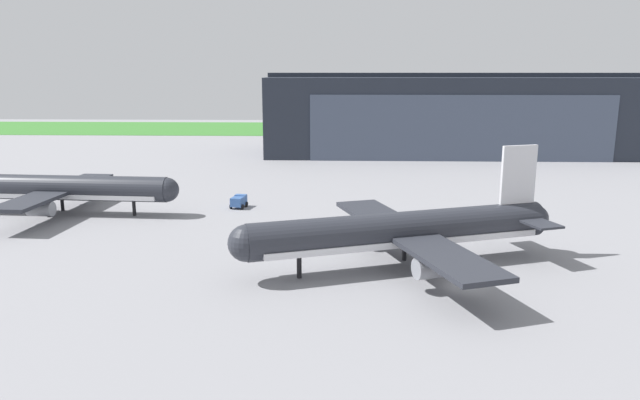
{
  "coord_description": "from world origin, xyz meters",
  "views": [
    {
      "loc": [
        -13.43,
        -61.2,
        23.13
      ],
      "look_at": [
        -16.27,
        19.16,
        5.35
      ],
      "focal_mm": 32.88,
      "sensor_mm": 36.0,
      "label": 1
    }
  ],
  "objects_px": {
    "maintenance_hangar": "(451,115)",
    "stair_truck": "(239,201)",
    "airliner_far_left": "(63,189)",
    "airliner_near_right": "(401,231)"
  },
  "relations": [
    {
      "from": "maintenance_hangar",
      "to": "airliner_far_left",
      "type": "xyz_separation_m",
      "value": [
        -76.72,
        -76.52,
        -6.58
      ]
    },
    {
      "from": "airliner_far_left",
      "to": "airliner_near_right",
      "type": "height_order",
      "value": "airliner_near_right"
    },
    {
      "from": "maintenance_hangar",
      "to": "stair_truck",
      "type": "distance_m",
      "value": 86.63
    },
    {
      "from": "airliner_near_right",
      "to": "stair_truck",
      "type": "height_order",
      "value": "airliner_near_right"
    },
    {
      "from": "maintenance_hangar",
      "to": "airliner_near_right",
      "type": "distance_m",
      "value": 104.49
    },
    {
      "from": "airliner_far_left",
      "to": "airliner_near_right",
      "type": "xyz_separation_m",
      "value": [
        52.73,
        -24.98,
        0.23
      ]
    },
    {
      "from": "airliner_far_left",
      "to": "stair_truck",
      "type": "distance_m",
      "value": 28.7
    },
    {
      "from": "maintenance_hangar",
      "to": "airliner_near_right",
      "type": "height_order",
      "value": "maintenance_hangar"
    },
    {
      "from": "airliner_far_left",
      "to": "stair_truck",
      "type": "height_order",
      "value": "airliner_far_left"
    },
    {
      "from": "maintenance_hangar",
      "to": "airliner_near_right",
      "type": "bearing_deg",
      "value": -103.3
    }
  ]
}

